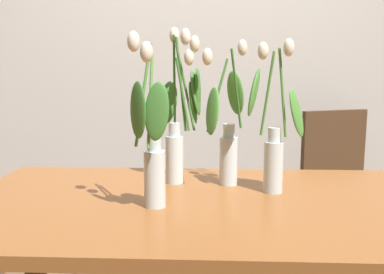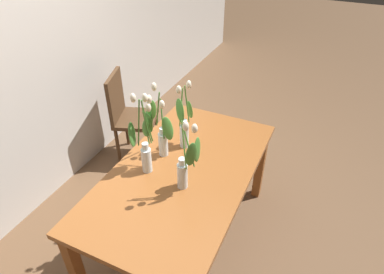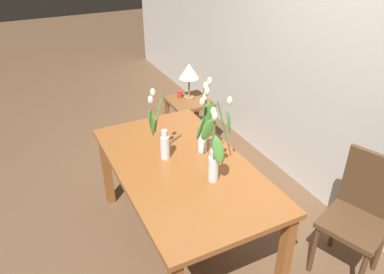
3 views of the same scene
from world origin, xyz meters
TOP-DOWN VIEW (x-y plane):
  - ground_plane at (0.00, 0.00)m, footprint 18.00×18.00m
  - room_wall_rear at (0.00, 1.40)m, footprint 9.00×0.10m
  - dining_table at (0.00, 0.00)m, footprint 1.60×0.90m
  - tulip_vase_0 at (0.25, 0.11)m, footprint 0.23×0.11m
  - tulip_vase_1 at (0.10, 0.21)m, footprint 0.17×0.26m
  - tulip_vase_2 at (-0.14, -0.10)m, footprint 0.13×0.15m
  - tulip_vase_3 at (-0.08, 0.23)m, footprint 0.19×0.13m
  - dining_chair at (0.77, 1.00)m, footprint 0.51×0.51m
  - side_table at (-1.35, 0.73)m, footprint 0.44×0.44m
  - table_lamp at (-1.40, 0.75)m, footprint 0.22×0.22m
  - pillar_candle at (-1.47, 0.67)m, footprint 0.06×0.06m

SIDE VIEW (x-z plane):
  - ground_plane at x=0.00m, z-range 0.00..0.00m
  - side_table at x=-1.35m, z-range 0.16..0.71m
  - dining_chair at x=0.77m, z-range 0.06..0.99m
  - pillar_candle at x=-1.47m, z-range 0.55..0.62m
  - dining_table at x=0.00m, z-range 0.28..1.02m
  - table_lamp at x=-1.40m, z-range 0.66..1.06m
  - tulip_vase_1 at x=0.10m, z-range 0.65..1.19m
  - tulip_vase_2 at x=-0.14m, z-range 0.65..1.19m
  - tulip_vase_0 at x=0.25m, z-range 0.66..1.19m
  - tulip_vase_3 at x=-0.08m, z-range 0.68..1.26m
  - room_wall_rear at x=0.00m, z-range 0.00..2.70m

